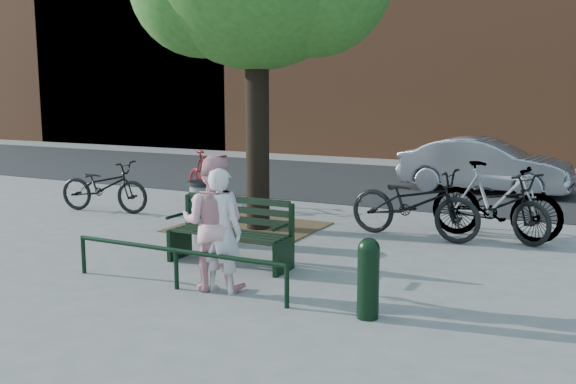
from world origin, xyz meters
The scene contains 15 objects.
ground centered at (0.00, 0.00, 0.00)m, with size 90.00×90.00×0.00m, color gray.
dirt_pit centered at (-1.00, 2.20, 0.01)m, with size 2.40×2.00×0.02m, color brown.
road centered at (0.00, 8.50, 0.01)m, with size 40.00×7.00×0.01m, color black.
park_bench centered at (0.00, 0.08, 0.48)m, with size 1.74×0.54×0.97m.
guard_railing centered at (0.00, -1.20, 0.40)m, with size 3.06×0.06×0.51m.
person_left centered at (0.55, -1.05, 0.75)m, with size 0.55×0.36×1.50m, color silver.
person_right centered at (0.40, -0.98, 0.81)m, with size 0.79×0.61×1.62m, color pink.
bollard centered at (2.40, -1.09, 0.46)m, with size 0.23×0.23×0.87m.
litter_bin centered at (-1.07, 0.96, 0.49)m, with size 0.48×0.48×0.98m.
bicycle_a centered at (-4.28, 2.20, 0.50)m, with size 0.67×1.92×1.01m, color black.
bicycle_b centered at (-2.91, 3.77, 0.56)m, with size 0.53×1.88×1.13m, color #5F0D11.
bicycle_c centered at (1.79, 2.77, 0.57)m, with size 0.76×2.18×1.15m, color black.
bicycle_d centered at (2.97, 3.29, 0.62)m, with size 0.59×2.08×1.25m, color gray.
bicycle_e centered at (2.98, 3.39, 0.55)m, with size 0.73×2.09×1.10m, color black.
parked_car centered at (1.96, 8.04, 0.64)m, with size 1.35×3.87×1.27m, color gray.
Camera 1 is at (4.60, -7.26, 2.39)m, focal length 40.00 mm.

